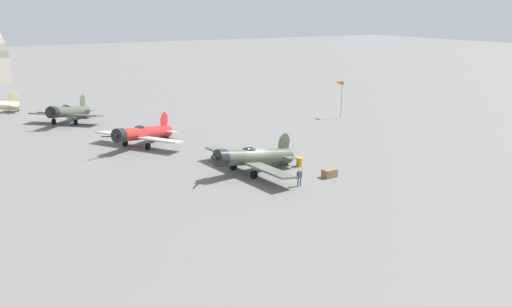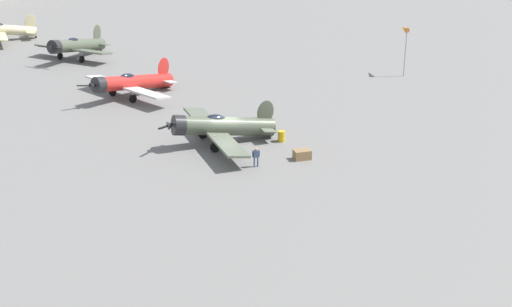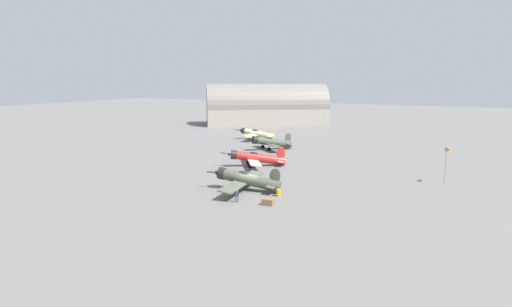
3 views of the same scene
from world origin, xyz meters
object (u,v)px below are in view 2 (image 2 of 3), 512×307
airplane_foreground (220,126)px  equipment_crate (302,155)px  ground_crew_mechanic (256,155)px  airplane_far_line (76,46)px  windsock_mast (405,30)px  airplane_mid_apron (131,83)px  fuel_drum (281,136)px  airplane_outer_stand (0,30)px

airplane_foreground → equipment_crate: 7.54m
ground_crew_mechanic → equipment_crate: ground_crew_mechanic is taller
airplane_far_line → ground_crew_mechanic: 39.38m
airplane_foreground → windsock_mast: bearing=-152.7°
airplane_far_line → equipment_crate: 40.26m
airplane_mid_apron → airplane_far_line: airplane_far_line is taller
airplane_mid_apron → equipment_crate: airplane_mid_apron is taller
airplane_foreground → airplane_far_line: 33.56m
airplane_mid_apron → windsock_mast: windsock_mast is taller
airplane_far_line → equipment_crate: bearing=65.3°
windsock_mast → ground_crew_mechanic: bearing=-45.2°
ground_crew_mechanic → windsock_mast: (-21.84, 21.98, 3.92)m
windsock_mast → airplane_far_line: bearing=-113.7°
airplane_mid_apron → ground_crew_mechanic: 21.86m
fuel_drum → ground_crew_mechanic: bearing=-35.0°
airplane_mid_apron → fuel_drum: (15.58, 11.21, -0.99)m
airplane_outer_stand → windsock_mast: (27.37, 44.51, 3.36)m
airplane_far_line → fuel_drum: bearing=67.3°
airplane_far_line → fuel_drum: size_ratio=9.96×
airplane_mid_apron → airplane_outer_stand: airplane_outer_stand is taller
airplane_foreground → fuel_drum: airplane_foreground is taller
airplane_mid_apron → fuel_drum: 19.22m
airplane_foreground → fuel_drum: bearing=164.6°
airplane_mid_apron → ground_crew_mechanic: bearing=77.2°
ground_crew_mechanic → fuel_drum: size_ratio=1.73×
equipment_crate → fuel_drum: bearing=-172.7°
ground_crew_mechanic → equipment_crate: 4.01m
ground_crew_mechanic → airplane_mid_apron: bearing=17.0°
ground_crew_mechanic → fuel_drum: (-4.83, 3.38, -0.50)m
airplane_far_line → airplane_outer_stand: bearing=-101.2°
equipment_crate → airplane_mid_apron: bearing=-149.3°
ground_crew_mechanic → equipment_crate: bearing=-84.5°
windsock_mast → airplane_outer_stand: bearing=-121.6°
airplane_foreground → airplane_far_line: (-31.60, -11.30, 0.09)m
airplane_outer_stand → equipment_crate: airplane_outer_stand is taller
equipment_crate → fuel_drum: (-4.17, -0.53, 0.07)m
airplane_mid_apron → windsock_mast: size_ratio=1.96×
airplane_foreground → airplane_mid_apron: 16.06m
airplane_far_line → fuel_drum: 36.27m
airplane_foreground → airplane_mid_apron: size_ratio=1.20×
equipment_crate → windsock_mast: (-21.19, 18.07, 4.48)m
equipment_crate → windsock_mast: size_ratio=0.26×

